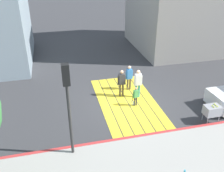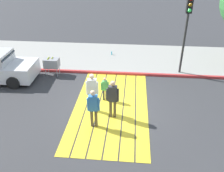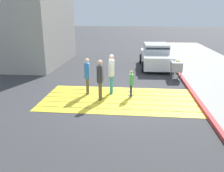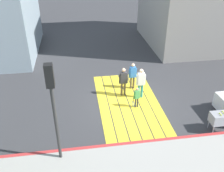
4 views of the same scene
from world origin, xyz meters
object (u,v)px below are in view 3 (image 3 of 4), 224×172
car_parked_near_curb (156,56)px  pedestrian_adult_lead (111,71)px  tennis_ball_cart (176,66)px  pedestrian_child_with_racket (131,83)px  pedestrian_adult_trailing (87,74)px  pedestrian_adult_side (100,77)px

car_parked_near_curb → pedestrian_adult_lead: size_ratio=2.44×
tennis_ball_cart → pedestrian_child_with_racket: bearing=53.7°
tennis_ball_cart → pedestrian_adult_lead: (3.29, 2.84, 0.34)m
tennis_ball_cart → pedestrian_adult_trailing: bearing=35.1°
pedestrian_adult_lead → pedestrian_child_with_racket: pedestrian_adult_lead is taller
pedestrian_child_with_racket → pedestrian_adult_trailing: bearing=-6.4°
pedestrian_child_with_racket → tennis_ball_cart: bearing=-126.3°
car_parked_near_curb → pedestrian_adult_lead: bearing=67.2°
car_parked_near_curb → pedestrian_adult_lead: (2.39, 5.69, 0.30)m
tennis_ball_cart → pedestrian_adult_side: bearing=45.5°
pedestrian_adult_lead → pedestrian_adult_trailing: size_ratio=1.09×
car_parked_near_curb → pedestrian_adult_trailing: bearing=59.8°
pedestrian_adult_trailing → pedestrian_child_with_racket: bearing=173.6°
tennis_ball_cart → pedestrian_adult_lead: 4.36m
tennis_ball_cart → pedestrian_adult_lead: pedestrian_adult_lead is taller
pedestrian_adult_lead → pedestrian_child_with_racket: bearing=154.2°
pedestrian_adult_side → pedestrian_adult_trailing: bearing=-45.2°
car_parked_near_curb → pedestrian_adult_side: pedestrian_adult_side is taller
car_parked_near_curb → tennis_ball_cart: size_ratio=4.28×
pedestrian_adult_lead → pedestrian_adult_side: bearing=67.2°
car_parked_near_curb → pedestrian_adult_trailing: (3.44, 5.90, 0.22)m
tennis_ball_cart → pedestrian_adult_side: (3.67, 3.73, 0.29)m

